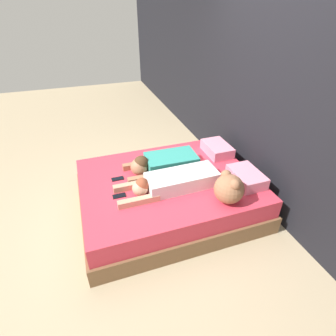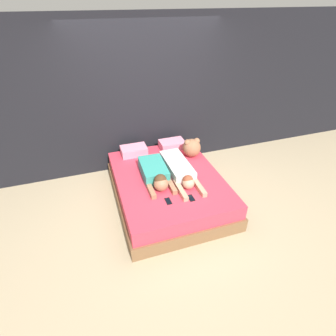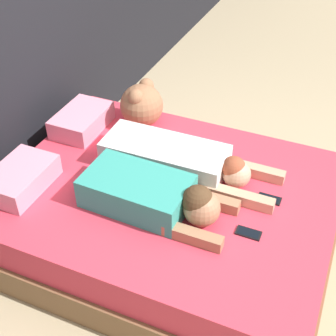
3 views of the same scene
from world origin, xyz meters
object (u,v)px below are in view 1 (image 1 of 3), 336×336
(person_right, at_px, (173,182))
(cell_phone_right, at_px, (119,196))
(bed, at_px, (168,194))
(pillow_head_left, at_px, (217,149))
(pillow_head_right, at_px, (246,177))
(cell_phone_left, at_px, (118,179))
(person_left, at_px, (162,163))
(plush_toy, at_px, (229,188))

(person_right, bearing_deg, cell_phone_right, -94.67)
(bed, height_order, pillow_head_left, pillow_head_left)
(pillow_head_right, height_order, cell_phone_left, pillow_head_right)
(pillow_head_right, xyz_separation_m, person_left, (-0.55, -0.84, 0.03))
(person_right, bearing_deg, cell_phone_left, -123.65)
(person_right, relative_size, plush_toy, 3.53)
(bed, bearing_deg, plush_toy, 38.20)
(cell_phone_right, distance_m, plush_toy, 1.16)
(person_left, xyz_separation_m, cell_phone_left, (0.02, -0.55, -0.09))
(pillow_head_right, bearing_deg, bed, -113.15)
(plush_toy, bearing_deg, person_right, -130.36)
(bed, xyz_separation_m, person_left, (-0.20, -0.01, 0.32))
(person_right, distance_m, cell_phone_left, 0.67)
(cell_phone_right, bearing_deg, bed, 102.71)
(pillow_head_left, height_order, person_right, person_right)
(pillow_head_right, relative_size, person_left, 0.50)
(pillow_head_left, bearing_deg, bed, -66.85)
(pillow_head_left, height_order, person_left, person_left)
(bed, bearing_deg, cell_phone_right, -77.29)
(person_right, xyz_separation_m, plush_toy, (0.40, 0.46, 0.08))
(bed, bearing_deg, cell_phone_left, -108.14)
(person_left, bearing_deg, bed, 3.13)
(pillow_head_left, bearing_deg, plush_toy, -21.62)
(pillow_head_right, distance_m, cell_phone_left, 1.49)
(pillow_head_right, distance_m, person_right, 0.85)
(cell_phone_right, height_order, plush_toy, plush_toy)
(cell_phone_right, bearing_deg, pillow_head_right, 81.33)
(person_left, distance_m, cell_phone_left, 0.56)
(pillow_head_right, relative_size, cell_phone_right, 3.18)
(bed, bearing_deg, person_left, -176.87)
(cell_phone_right, xyz_separation_m, plush_toy, (0.44, 1.06, 0.16))
(bed, xyz_separation_m, cell_phone_left, (-0.18, -0.56, 0.23))
(person_left, distance_m, person_right, 0.38)
(person_left, relative_size, plush_toy, 2.73)
(person_left, bearing_deg, cell_phone_right, -60.28)
(bed, distance_m, cell_phone_right, 0.66)
(person_left, bearing_deg, person_right, 0.20)
(person_left, xyz_separation_m, plush_toy, (0.78, 0.47, 0.07))
(pillow_head_right, distance_m, person_left, 1.00)
(plush_toy, bearing_deg, cell_phone_right, -112.79)
(person_right, height_order, plush_toy, plush_toy)
(cell_phone_left, xyz_separation_m, cell_phone_right, (0.32, -0.04, 0.00))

